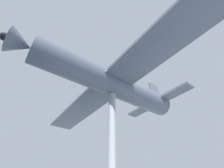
{
  "coord_description": "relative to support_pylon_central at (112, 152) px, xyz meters",
  "views": [
    {
      "loc": [
        -7.64,
        4.06,
        1.77
      ],
      "look_at": [
        0.0,
        0.0,
        8.31
      ],
      "focal_mm": 24.0,
      "sensor_mm": 36.0,
      "label": 1
    }
  ],
  "objects": [
    {
      "name": "suspended_airplane",
      "position": [
        -0.02,
        0.17,
        4.6
      ],
      "size": [
        20.62,
        12.75,
        2.94
      ],
      "rotation": [
        0.0,
        0.0,
        0.14
      ],
      "color": "#4C5666",
      "rests_on": "support_pylon_central"
    },
    {
      "name": "support_pylon_central",
      "position": [
        0.0,
        0.0,
        0.0
      ],
      "size": [
        0.46,
        0.46,
        7.43
      ],
      "color": "#999EA3",
      "rests_on": "ground_plane"
    }
  ]
}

